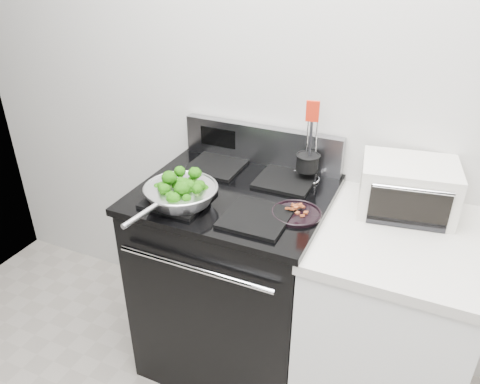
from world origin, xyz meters
The scene contains 8 objects.
back_wall centered at (0.00, 1.75, 1.35)m, with size 4.00×0.02×2.70m, color #B6B3AD.
gas_range centered at (-0.30, 1.41, 0.49)m, with size 0.79×0.69×1.13m.
counter centered at (0.39, 1.41, 0.46)m, with size 0.62×0.68×0.92m.
skillet centered at (-0.45, 1.22, 1.00)m, with size 0.30×0.47×0.06m.
broccoli_pile centered at (-0.45, 1.23, 1.02)m, with size 0.23×0.23×0.08m, color #0C3304, non-canonical shape.
bacon_plate centered at (0.00, 1.33, 0.97)m, with size 0.19×0.19×0.04m.
utensil_holder centered at (-0.05, 1.63, 1.01)m, with size 0.12×0.12×0.36m.
toaster_oven centered at (0.37, 1.59, 1.02)m, with size 0.40×0.33×0.21m.
Camera 1 is at (0.43, -0.15, 1.89)m, focal length 35.00 mm.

